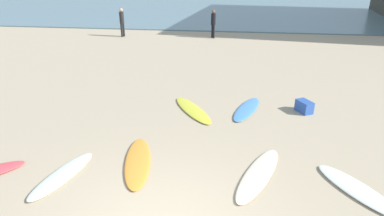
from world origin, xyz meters
name	(u,v)px	position (x,y,z in m)	size (l,w,h in m)	color
ocean_water	(229,2)	(0.00, 38.53, 0.04)	(120.00, 40.00, 0.08)	slate
surfboard_0	(357,190)	(3.69, 1.75, 0.04)	(0.57, 1.95, 0.08)	white
surfboard_1	(62,175)	(-2.46, 1.43, 0.04)	(0.51, 1.91, 0.09)	silver
surfboard_2	(247,109)	(1.56, 5.55, 0.03)	(0.54, 2.06, 0.07)	#5092D7
surfboard_3	(259,174)	(1.75, 2.04, 0.04)	(0.53, 2.30, 0.07)	#F7E7C5
surfboard_4	(138,162)	(-1.00, 2.16, 0.04)	(0.58, 2.18, 0.07)	orange
surfboard_5	(193,110)	(-0.12, 5.25, 0.03)	(0.55, 2.27, 0.07)	yellow
beachgoer_near	(213,22)	(-0.32, 16.54, 0.95)	(0.37, 0.37, 1.70)	black
beachgoer_mid	(122,21)	(-6.03, 16.18, 0.98)	(0.34, 0.34, 1.75)	black
beach_cooler	(304,106)	(3.31, 5.63, 0.18)	(0.53, 0.32, 0.37)	#2D56B2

